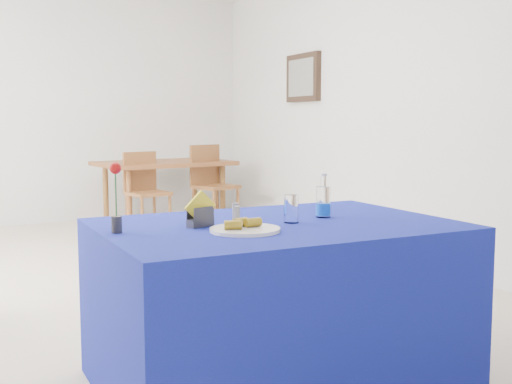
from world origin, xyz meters
TOP-DOWN VIEW (x-y plane):
  - floor at (0.00, 0.00)m, footprint 7.00×7.00m
  - room_shell at (0.00, 0.00)m, footprint 7.00×7.00m
  - picture_frame at (2.47, 1.60)m, footprint 0.06×0.64m
  - picture_art at (2.44, 1.60)m, footprint 0.02×0.52m
  - plate at (0.00, -2.08)m, footprint 0.30×0.30m
  - drinking_glass at (0.30, -1.96)m, footprint 0.07×0.07m
  - salt_shaker at (0.05, -1.91)m, footprint 0.03×0.03m
  - pepper_shaker at (0.09, -1.81)m, footprint 0.03×0.03m
  - blue_table at (0.24, -1.94)m, footprint 1.60×1.10m
  - water_bottle at (0.52, -1.89)m, footprint 0.07×0.07m
  - napkin_holder at (-0.12, -1.88)m, footprint 0.15×0.09m
  - rose_vase at (-0.49, -1.87)m, footprint 0.05×0.05m
  - oak_table at (1.26, 2.79)m, footprint 1.63×1.16m
  - chair_bg_left at (0.88, 2.33)m, footprint 0.47×0.47m
  - chair_bg_right at (1.70, 2.40)m, footprint 0.54×0.54m
  - banana_pieces at (-0.00, -2.07)m, footprint 0.19×0.12m

SIDE VIEW (x-z plane):
  - floor at x=0.00m, z-range 0.00..0.00m
  - blue_table at x=0.24m, z-range 0.00..0.76m
  - chair_bg_left at x=0.88m, z-range 0.07..0.96m
  - chair_bg_right at x=1.70m, z-range 0.07..1.03m
  - oak_table at x=1.26m, z-range 0.30..1.06m
  - plate at x=0.00m, z-range 0.76..0.77m
  - banana_pieces at x=0.00m, z-range 0.77..0.81m
  - salt_shaker at x=0.05m, z-range 0.76..0.84m
  - pepper_shaker at x=0.09m, z-range 0.76..0.84m
  - napkin_holder at x=-0.12m, z-range 0.73..0.89m
  - drinking_glass at x=0.30m, z-range 0.76..0.89m
  - water_bottle at x=0.52m, z-range 0.72..0.94m
  - rose_vase at x=-0.49m, z-range 0.75..1.05m
  - picture_frame at x=2.47m, z-range 1.44..1.96m
  - picture_art at x=2.44m, z-range 1.50..1.90m
  - room_shell at x=0.00m, z-range -1.75..5.25m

